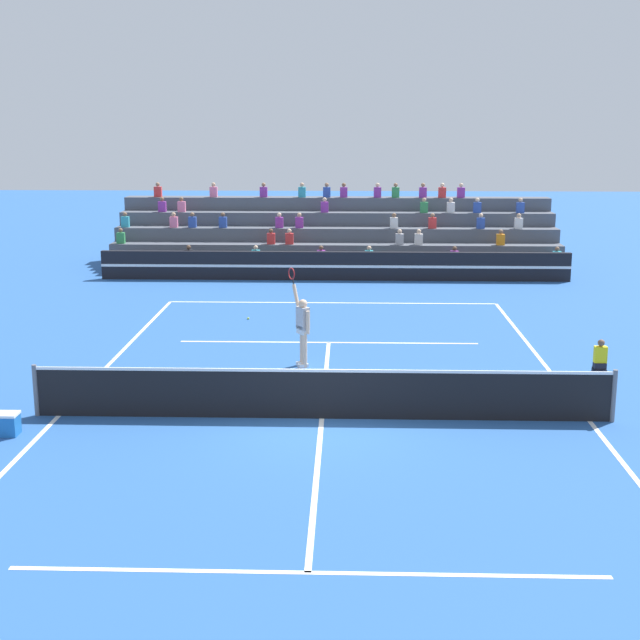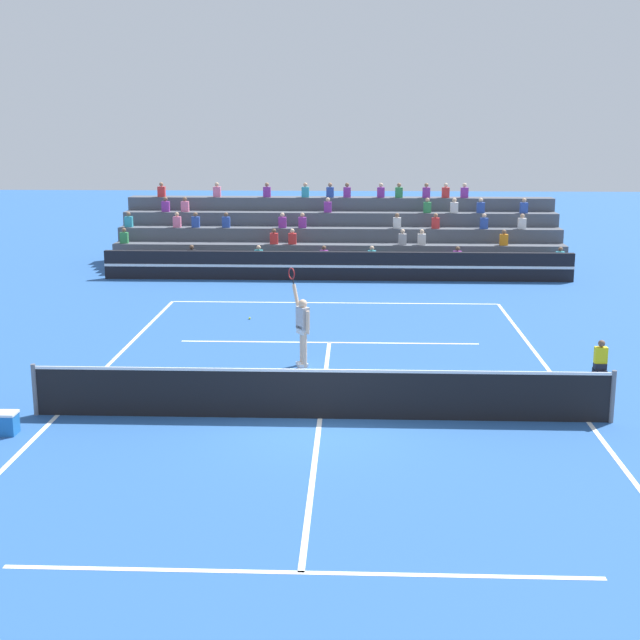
% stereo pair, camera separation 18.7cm
% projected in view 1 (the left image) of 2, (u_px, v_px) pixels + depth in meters
% --- Properties ---
extents(ground_plane, '(120.00, 120.00, 0.00)m').
position_uv_depth(ground_plane, '(322.00, 419.00, 18.41)').
color(ground_plane, '#285699').
extents(court_lines, '(11.10, 23.90, 0.01)m').
position_uv_depth(court_lines, '(322.00, 418.00, 18.41)').
color(court_lines, white).
rests_on(court_lines, ground).
extents(tennis_net, '(12.00, 0.10, 1.10)m').
position_uv_depth(tennis_net, '(322.00, 393.00, 18.29)').
color(tennis_net, slate).
rests_on(tennis_net, ground).
extents(sponsor_banner_wall, '(18.00, 0.26, 1.10)m').
position_uv_depth(sponsor_banner_wall, '(334.00, 266.00, 34.16)').
color(sponsor_banner_wall, black).
rests_on(sponsor_banner_wall, ground).
extents(bleacher_stand, '(18.35, 4.75, 3.38)m').
position_uv_depth(bleacher_stand, '(336.00, 241.00, 37.77)').
color(bleacher_stand, '#4C515B').
rests_on(bleacher_stand, ground).
extents(ball_kid_courtside, '(0.30, 0.36, 0.84)m').
position_uv_depth(ball_kid_courtside, '(600.00, 360.00, 21.64)').
color(ball_kid_courtside, black).
rests_on(ball_kid_courtside, ground).
extents(tennis_player, '(0.61, 0.89, 2.47)m').
position_uv_depth(tennis_player, '(303.00, 328.00, 22.12)').
color(tennis_player, beige).
rests_on(tennis_player, ground).
extents(tennis_ball, '(0.07, 0.07, 0.07)m').
position_uv_depth(tennis_ball, '(248.00, 318.00, 27.52)').
color(tennis_ball, '#C6DB33').
rests_on(tennis_ball, ground).
extents(equipment_cooler, '(0.50, 0.38, 0.45)m').
position_uv_depth(equipment_cooler, '(6.00, 424.00, 17.41)').
color(equipment_cooler, '#1E66B2').
rests_on(equipment_cooler, ground).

